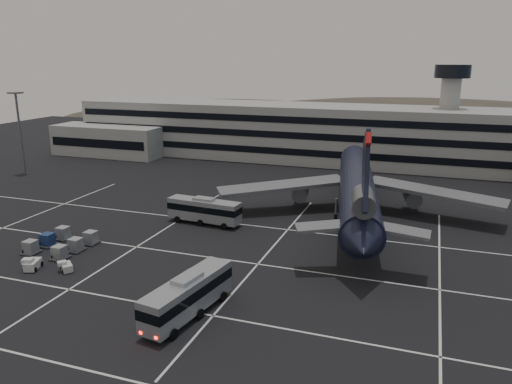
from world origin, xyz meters
TOP-DOWN VIEW (x-y plane):
  - ground at (0.00, 0.00)m, footprint 260.00×260.00m
  - lane_markings at (0.95, 0.72)m, footprint 90.00×55.62m
  - terminal at (-2.95, 71.14)m, footprint 125.00×26.00m
  - hills at (17.99, 170.00)m, footprint 352.00×180.00m
  - lightpole_left at (-55.00, 35.00)m, footprint 2.40×2.40m
  - trijet_main at (21.01, 27.01)m, footprint 46.78×57.53m
  - bus_near at (9.61, -10.76)m, footprint 4.85×12.79m
  - bus_far at (-1.34, 16.46)m, footprint 12.28×3.86m
  - tug_a at (-13.99, -6.90)m, footprint 2.24×2.83m
  - tug_b at (-9.62, -5.91)m, footprint 2.40×2.30m
  - uld_cluster at (-15.39, 0.03)m, footprint 7.34×8.58m

SIDE VIEW (x-z plane):
  - hills at x=17.99m, z-range -34.07..9.93m
  - ground at x=0.00m, z-range 0.00..0.00m
  - lane_markings at x=0.95m, z-range 0.00..0.01m
  - tug_b at x=-9.62m, z-range -0.08..1.27m
  - tug_a at x=-13.99m, z-range -0.09..1.51m
  - uld_cluster at x=-15.39m, z-range -0.02..1.84m
  - bus_far at x=-1.34m, z-range 0.20..4.47m
  - bus_near at x=9.61m, z-range 0.21..4.62m
  - trijet_main at x=21.01m, z-range -3.79..14.29m
  - terminal at x=-2.95m, z-range -5.07..18.93m
  - lightpole_left at x=-55.00m, z-range 2.68..20.95m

